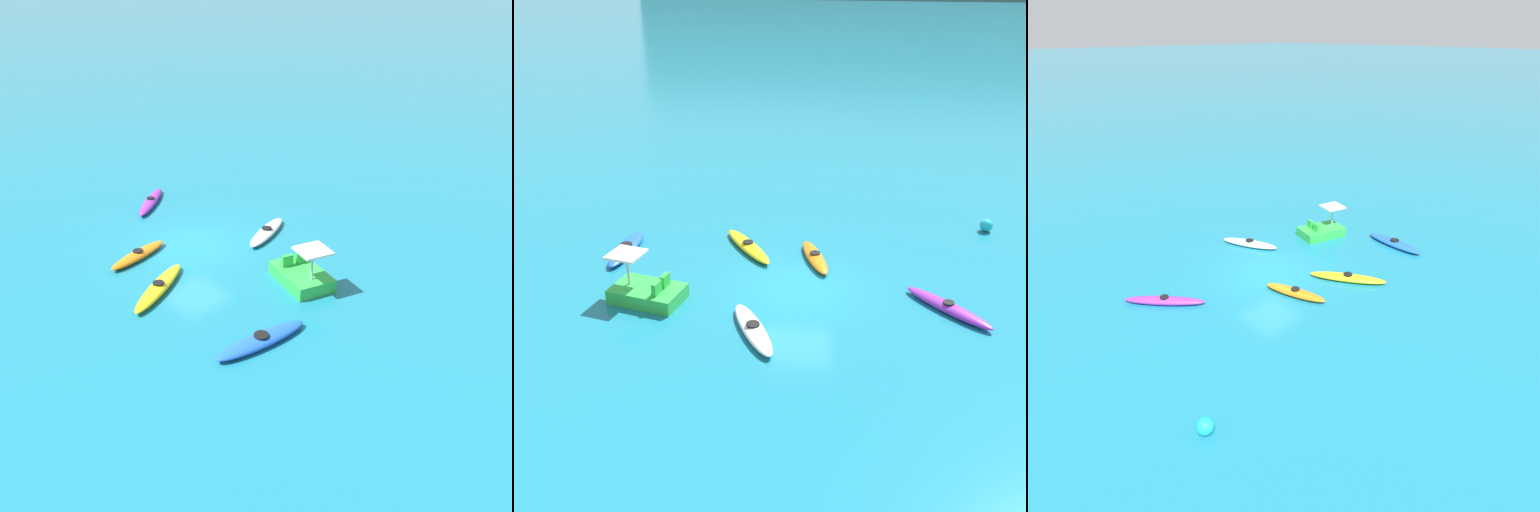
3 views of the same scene
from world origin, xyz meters
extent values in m
plane|color=#19728C|center=(0.00, 0.00, 0.00)|extent=(600.00, 600.00, 0.00)
ellipsoid|color=purple|center=(5.02, -1.23, 0.16)|extent=(2.76, 2.99, 0.32)
cylinder|color=black|center=(5.02, -1.23, 0.35)|extent=(0.52, 0.52, 0.05)
ellipsoid|color=blue|center=(-6.94, 2.54, 0.16)|extent=(1.06, 3.42, 0.32)
cylinder|color=black|center=(-6.94, 2.54, 0.35)|extent=(0.52, 0.52, 0.05)
ellipsoid|color=white|center=(-1.35, -3.00, 0.16)|extent=(1.88, 3.17, 0.32)
cylinder|color=black|center=(-1.35, -3.00, 0.35)|extent=(0.57, 0.57, 0.05)
ellipsoid|color=yellow|center=(-2.12, 3.09, 0.16)|extent=(2.40, 3.39, 0.32)
cylinder|color=black|center=(-2.12, 3.09, 0.35)|extent=(0.58, 0.58, 0.05)
ellipsoid|color=orange|center=(0.57, 2.27, 0.16)|extent=(1.37, 2.98, 0.32)
cylinder|color=black|center=(0.57, 2.27, 0.35)|extent=(0.48, 0.48, 0.05)
cube|color=green|center=(-5.15, -1.16, 0.25)|extent=(2.72, 2.11, 0.50)
cube|color=green|center=(-4.71, -1.60, 0.72)|extent=(0.28, 0.47, 0.44)
cube|color=green|center=(-4.54, -1.03, 0.72)|extent=(0.28, 0.47, 0.44)
cylinder|color=#B2B2B7|center=(-5.82, -0.97, 1.05)|extent=(0.08, 0.08, 1.10)
cube|color=silver|center=(-5.82, -0.97, 1.64)|extent=(1.36, 1.36, 0.08)
sphere|color=#19B7C6|center=(7.90, 5.67, 0.27)|extent=(0.55, 0.55, 0.55)
camera|label=1|loc=(-17.38, 12.32, 10.59)|focal=39.64mm
camera|label=2|loc=(0.33, -19.38, 10.76)|focal=43.53mm
camera|label=3|loc=(12.90, 13.92, 10.55)|focal=31.50mm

